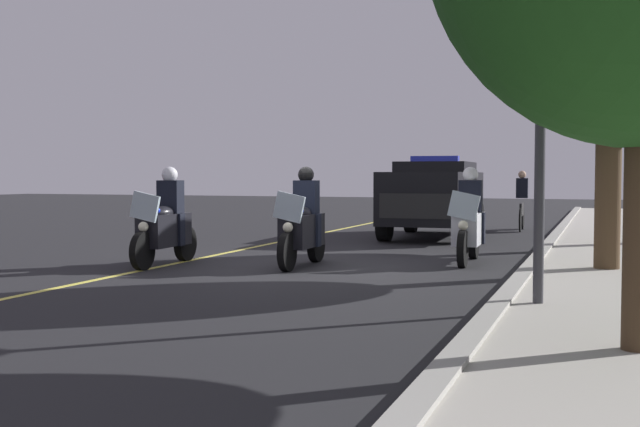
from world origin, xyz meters
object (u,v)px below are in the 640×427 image
(police_motorcycle_trailing, at_px, (469,224))
(traffic_light, at_px, (541,69))
(tree_mid_block, at_px, (611,39))
(police_motorcycle_lead_right, at_px, (303,226))
(police_suv, at_px, (434,195))
(police_motorcycle_lead_left, at_px, (165,225))
(cyclist_background, at_px, (522,201))

(police_motorcycle_trailing, bearing_deg, traffic_light, 18.28)
(police_motorcycle_trailing, relative_size, tree_mid_block, 0.41)
(police_motorcycle_lead_right, relative_size, traffic_light, 0.59)
(police_motorcycle_trailing, distance_m, police_suv, 5.82)
(police_suv, relative_size, traffic_light, 1.36)
(police_motorcycle_lead_left, bearing_deg, cyclist_background, 155.27)
(police_motorcycle_lead_left, relative_size, tree_mid_block, 0.41)
(police_suv, distance_m, traffic_light, 10.95)
(police_motorcycle_lead_left, bearing_deg, tree_mid_block, 100.01)
(police_motorcycle_lead_left, distance_m, police_motorcycle_lead_right, 2.40)
(cyclist_background, xyz_separation_m, tree_mid_block, (9.55, 2.24, 2.85))
(police_motorcycle_trailing, bearing_deg, police_suv, -162.21)
(police_motorcycle_lead_right, xyz_separation_m, police_suv, (-7.03, 0.83, 0.37))
(police_motorcycle_lead_left, xyz_separation_m, cyclist_background, (-10.83, 4.99, 0.14))
(traffic_light, bearing_deg, police_motorcycle_trailing, -161.72)
(police_motorcycle_lead_left, xyz_separation_m, tree_mid_block, (-1.28, 7.23, 3.00))
(police_suv, bearing_deg, police_motorcycle_trailing, 17.79)
(police_motorcycle_lead_left, bearing_deg, police_motorcycle_trailing, 113.84)
(cyclist_background, xyz_separation_m, traffic_light, (13.41, 1.49, 1.93))
(police_motorcycle_trailing, relative_size, cyclist_background, 1.22)
(police_motorcycle_lead_left, height_order, police_motorcycle_trailing, same)
(police_motorcycle_lead_right, relative_size, tree_mid_block, 0.41)
(cyclist_background, bearing_deg, police_motorcycle_lead_left, -24.73)
(traffic_light, height_order, tree_mid_block, tree_mid_block)
(police_motorcycle_trailing, xyz_separation_m, cyclist_background, (-8.66, 0.08, 0.14))
(traffic_light, relative_size, tree_mid_block, 0.69)
(police_suv, relative_size, cyclist_background, 2.82)
(cyclist_background, height_order, traffic_light, traffic_light)
(police_motorcycle_lead_left, height_order, cyclist_background, police_motorcycle_lead_left)
(traffic_light, bearing_deg, police_suv, -161.98)
(police_motorcycle_lead_left, relative_size, police_motorcycle_lead_right, 1.00)
(police_motorcycle_lead_right, relative_size, cyclist_background, 1.22)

